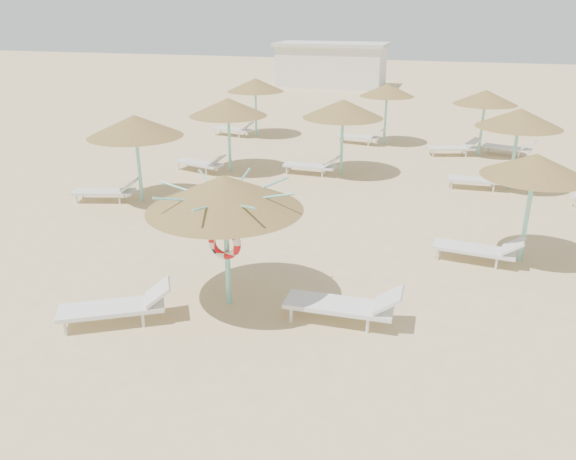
# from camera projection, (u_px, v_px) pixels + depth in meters

# --- Properties ---
(ground) EXTENTS (120.00, 120.00, 0.00)m
(ground) POSITION_uv_depth(u_px,v_px,m) (242.00, 313.00, 11.31)
(ground) COLOR #D6B382
(ground) RESTS_ON ground
(main_palapa) EXTENTS (3.08, 3.08, 2.76)m
(main_palapa) POSITION_uv_depth(u_px,v_px,m) (224.00, 193.00, 10.80)
(main_palapa) COLOR #7EDACB
(main_palapa) RESTS_ON ground
(lounger_main_a) EXTENTS (2.18, 1.61, 0.78)m
(lounger_main_a) POSITION_uv_depth(u_px,v_px,m) (119.00, 306.00, 10.82)
(lounger_main_a) COLOR silver
(lounger_main_a) RESTS_ON ground
(lounger_main_b) EXTENTS (2.27, 0.73, 0.82)m
(lounger_main_b) POSITION_uv_depth(u_px,v_px,m) (347.00, 305.00, 10.82)
(lounger_main_b) COLOR silver
(lounger_main_b) RESTS_ON ground
(palapa_field) EXTENTS (20.48, 14.20, 2.72)m
(palapa_field) POSITION_uv_depth(u_px,v_px,m) (392.00, 116.00, 18.98)
(palapa_field) COLOR #7EDACB
(palapa_field) RESTS_ON ground
(service_hut) EXTENTS (8.40, 4.40, 3.25)m
(service_hut) POSITION_uv_depth(u_px,v_px,m) (332.00, 64.00, 43.47)
(service_hut) COLOR silver
(service_hut) RESTS_ON ground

